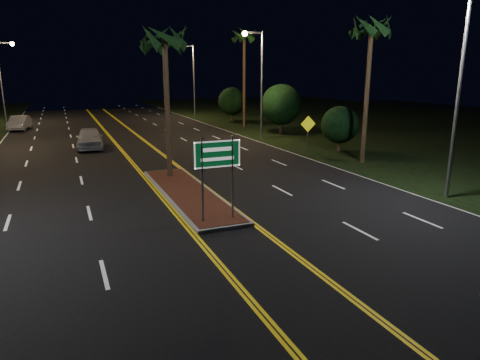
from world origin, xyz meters
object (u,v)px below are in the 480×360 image
shrub_mid (281,105)px  shrub_far (232,101)px  streetlight_right_near (455,72)px  streetlight_right_mid (258,72)px  streetlight_right_far (191,72)px  car_near (89,136)px  median_island (188,193)px  highway_sign (217,162)px  palm_right_far (244,37)px  shrub_near (340,125)px  palm_right_near (372,28)px  palm_median (164,39)px  streetlight_left_far (4,72)px  car_far (19,122)px  warning_sign (308,129)px

shrub_mid → shrub_far: shrub_mid is taller
streetlight_right_near → streetlight_right_mid: 20.00m
streetlight_right_far → car_near: bearing=-125.4°
median_island → highway_sign: size_ratio=3.20×
palm_right_far → shrub_near: 17.56m
streetlight_right_mid → palm_right_near: bearing=-81.1°
palm_median → streetlight_left_far: bearing=107.6°
streetlight_right_far → shrub_near: size_ratio=2.73×
median_island → streetlight_left_far: 38.89m
palm_right_near → shrub_far: size_ratio=2.35×
streetlight_right_near → palm_right_near: (1.89, 8.00, 2.56)m
car_far → streetlight_right_far: bearing=24.0°
palm_right_far → car_far: (-21.89, 6.69, -8.32)m
streetlight_right_mid → shrub_near: bearing=-70.2°
streetlight_right_near → streetlight_left_far: bearing=116.8°
palm_right_near → streetlight_right_mid: bearing=98.9°
palm_median → car_near: size_ratio=1.50×
median_island → palm_median: palm_median is taller
palm_right_near → shrub_near: 7.50m
streetlight_left_far → shrub_far: size_ratio=2.27×
palm_right_near → car_far: size_ratio=1.89×
shrub_mid → warning_sign: size_ratio=1.71×
streetlight_right_mid → streetlight_right_near: bearing=-90.0°
highway_sign → car_near: bearing=99.6°
palm_median → streetlight_right_mid: bearing=47.3°
median_island → palm_right_near: 15.21m
streetlight_left_far → car_near: 23.32m
warning_sign → streetlight_right_far: bearing=94.6°
streetlight_right_near → warning_sign: size_ratio=3.34×
palm_right_far → shrub_mid: (1.20, -6.00, -6.42)m
streetlight_right_near → streetlight_right_far: (0.00, 40.00, 0.00)m
streetlight_right_near → palm_median: streetlight_right_near is taller
streetlight_left_far → palm_median: (10.61, -33.50, 1.62)m
streetlight_right_far → palm_right_near: size_ratio=0.97×
streetlight_left_far → warning_sign: 37.08m
palm_right_near → warning_sign: 7.76m
streetlight_right_near → shrub_mid: streetlight_right_near is taller
streetlight_right_near → shrub_near: 12.89m
shrub_mid → car_near: 17.48m
palm_right_near → shrub_mid: size_ratio=2.01×
warning_sign → palm_right_near: bearing=-62.7°
highway_sign → shrub_mid: bearing=56.6°
streetlight_right_far → palm_median: bearing=-108.6°
median_island → streetlight_right_near: 12.99m
palm_median → palm_right_near: (12.50, -0.50, 0.94)m
highway_sign → streetlight_left_far: size_ratio=0.36×
streetlight_left_far → palm_right_near: bearing=-55.8°
palm_right_far → palm_right_near: bearing=-90.9°
highway_sign → car_near: 19.91m
median_island → streetlight_right_near: bearing=-25.2°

